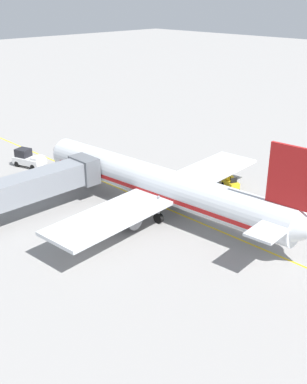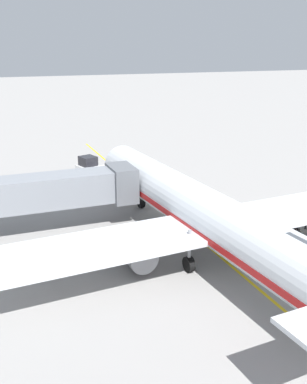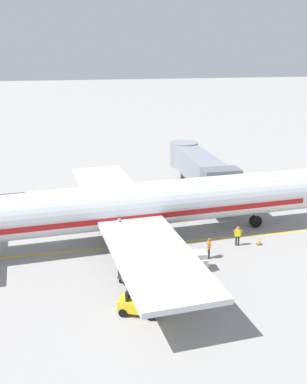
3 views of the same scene
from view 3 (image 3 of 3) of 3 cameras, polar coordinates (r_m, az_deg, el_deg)
The scene contains 13 objects.
ground_plane at distance 38.20m, azimuth 0.78°, elevation -6.57°, with size 400.00×400.00×0.00m, color gray.
gate_lead_in_line at distance 38.19m, azimuth 0.78°, elevation -6.56°, with size 0.24×80.00×0.01m, color gold.
parked_airliner at distance 37.54m, azimuth -2.51°, elevation -1.78°, with size 30.30×37.35×10.63m.
jet_bridge at distance 48.98m, azimuth 5.79°, elevation 3.18°, with size 15.47×3.50×4.98m.
baggage_tug_lead at distance 31.89m, azimuth -1.40°, elevation -10.37°, with size 2.20×2.77×1.62m.
baggage_tug_trailing at distance 28.65m, azimuth -1.65°, elevation -13.92°, with size 2.12×2.77×1.62m.
baggage_tug_spare at distance 33.74m, azimuth 4.76°, elevation -8.76°, with size 1.35×2.53×1.62m.
baggage_cart_front at distance 33.23m, azimuth 1.87°, elevation -8.69°, with size 1.91×2.97×1.58m.
baggage_cart_second_in_train at distance 32.27m, azimuth -2.47°, elevation -9.55°, with size 1.91×2.97×1.58m.
ground_crew_wing_walker at distance 38.17m, azimuth 10.59°, elevation -5.34°, with size 0.35×0.72×1.69m.
ground_crew_loader at distance 35.63m, azimuth 7.04°, elevation -6.91°, with size 0.70×0.36×1.69m.
ground_crew_marshaller at distance 29.51m, azimuth 3.59°, elevation -12.38°, with size 0.48×0.65×1.69m.
safety_cone_nose_left at distance 38.96m, azimuth 13.22°, elevation -6.10°, with size 0.36×0.36×0.59m.
Camera 3 is at (33.90, -7.75, 15.80)m, focal length 42.22 mm.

